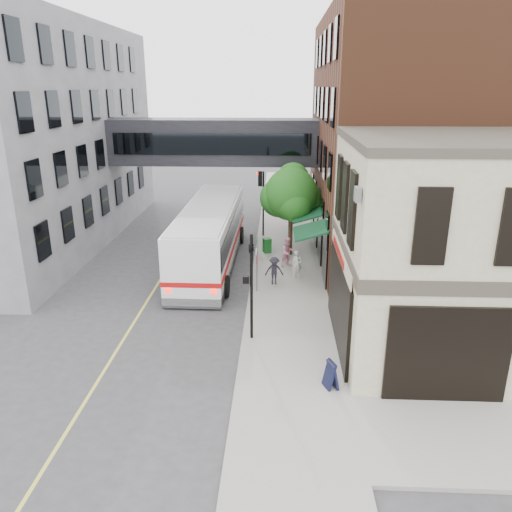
# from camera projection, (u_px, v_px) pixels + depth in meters

# --- Properties ---
(ground) EXTENTS (120.00, 120.00, 0.00)m
(ground) POSITION_uv_depth(u_px,v_px,m) (238.00, 366.00, 19.02)
(ground) COLOR #38383A
(ground) RESTS_ON ground
(sidewalk_main) EXTENTS (4.00, 60.00, 0.15)m
(sidewalk_main) POSITION_uv_depth(u_px,v_px,m) (286.00, 250.00, 32.14)
(sidewalk_main) COLOR gray
(sidewalk_main) RESTS_ON ground
(corner_building) EXTENTS (10.19, 8.12, 8.45)m
(corner_building) POSITION_uv_depth(u_px,v_px,m) (474.00, 248.00, 19.16)
(corner_building) COLOR tan
(corner_building) RESTS_ON ground
(brick_building) EXTENTS (13.76, 18.00, 14.00)m
(brick_building) POSITION_uv_depth(u_px,v_px,m) (419.00, 140.00, 30.50)
(brick_building) COLOR #522B19
(brick_building) RESTS_ON ground
(skyway_bridge) EXTENTS (14.00, 3.18, 3.00)m
(skyway_bridge) POSITION_uv_depth(u_px,v_px,m) (214.00, 142.00, 34.06)
(skyway_bridge) COLOR black
(skyway_bridge) RESTS_ON ground
(traffic_signal_near) EXTENTS (0.44, 0.22, 4.60)m
(traffic_signal_near) POSITION_uv_depth(u_px,v_px,m) (251.00, 274.00, 19.93)
(traffic_signal_near) COLOR black
(traffic_signal_near) RESTS_ON sidewalk_main
(traffic_signal_far) EXTENTS (0.53, 0.28, 4.50)m
(traffic_signal_far) POSITION_uv_depth(u_px,v_px,m) (261.00, 191.00, 33.99)
(traffic_signal_far) COLOR black
(traffic_signal_far) RESTS_ON sidewalk_main
(street_sign_pole) EXTENTS (0.08, 0.75, 3.00)m
(street_sign_pole) POSITION_uv_depth(u_px,v_px,m) (257.00, 258.00, 24.99)
(street_sign_pole) COLOR gray
(street_sign_pole) RESTS_ON sidewalk_main
(street_tree) EXTENTS (3.80, 3.20, 5.60)m
(street_tree) POSITION_uv_depth(u_px,v_px,m) (291.00, 194.00, 30.15)
(street_tree) COLOR #382619
(street_tree) RESTS_ON sidewalk_main
(lane_marking) EXTENTS (0.12, 40.00, 0.01)m
(lane_marking) POSITION_uv_depth(u_px,v_px,m) (166.00, 271.00, 28.69)
(lane_marking) COLOR #D8CC4C
(lane_marking) RESTS_ON ground
(bus) EXTENTS (3.27, 13.07, 3.51)m
(bus) POSITION_uv_depth(u_px,v_px,m) (210.00, 233.00, 29.16)
(bus) COLOR white
(bus) RESTS_ON ground
(pedestrian_a) EXTENTS (0.62, 0.47, 1.51)m
(pedestrian_a) POSITION_uv_depth(u_px,v_px,m) (297.00, 264.00, 27.17)
(pedestrian_a) COLOR silver
(pedestrian_a) RESTS_ON sidewalk_main
(pedestrian_b) EXTENTS (1.04, 0.95, 1.74)m
(pedestrian_b) POSITION_uv_depth(u_px,v_px,m) (288.00, 252.00, 28.80)
(pedestrian_b) COLOR pink
(pedestrian_b) RESTS_ON sidewalk_main
(pedestrian_c) EXTENTS (1.00, 0.61, 1.51)m
(pedestrian_c) POSITION_uv_depth(u_px,v_px,m) (274.00, 271.00, 26.23)
(pedestrian_c) COLOR #232129
(pedestrian_c) RESTS_ON sidewalk_main
(newspaper_box) EXTENTS (0.59, 0.56, 0.92)m
(newspaper_box) POSITION_uv_depth(u_px,v_px,m) (267.00, 245.00, 31.33)
(newspaper_box) COLOR #14581C
(newspaper_box) RESTS_ON sidewalk_main
(sandwich_board) EXTENTS (0.54, 0.65, 1.00)m
(sandwich_board) POSITION_uv_depth(u_px,v_px,m) (331.00, 375.00, 17.25)
(sandwich_board) COLOR black
(sandwich_board) RESTS_ON sidewalk_main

